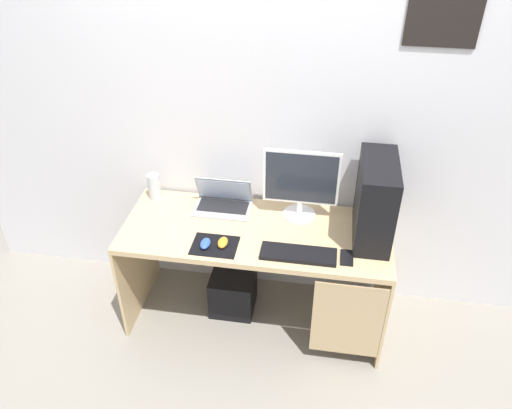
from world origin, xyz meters
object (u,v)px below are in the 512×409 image
(monitor, at_px, (301,184))
(laptop, at_px, (223,202))
(cell_phone, at_px, (347,258))
(speaker, at_px, (154,187))
(mouse_left, at_px, (223,242))
(pc_tower, at_px, (375,200))
(keyboard, at_px, (298,254))
(subwoofer, at_px, (233,291))
(mouse_right, at_px, (205,244))

(monitor, bearing_deg, laptop, 178.45)
(cell_phone, bearing_deg, speaker, 161.77)
(cell_phone, bearing_deg, mouse_left, 179.89)
(pc_tower, distance_m, laptop, 0.93)
(mouse_left, bearing_deg, keyboard, -2.66)
(mouse_left, bearing_deg, speaker, 142.83)
(laptop, bearing_deg, speaker, 175.56)
(pc_tower, bearing_deg, keyboard, -146.93)
(monitor, distance_m, subwoofer, 0.92)
(mouse_left, bearing_deg, pc_tower, 16.01)
(speaker, relative_size, mouse_right, 1.80)
(speaker, relative_size, cell_phone, 1.33)
(mouse_right, bearing_deg, subwoofer, 69.42)
(keyboard, bearing_deg, subwoofer, 150.36)
(mouse_left, xyz_separation_m, cell_phone, (0.70, -0.00, -0.02))
(laptop, xyz_separation_m, cell_phone, (0.77, -0.37, -0.04))
(keyboard, bearing_deg, speaker, 156.28)
(monitor, height_order, mouse_right, monitor)
(laptop, distance_m, cell_phone, 0.86)
(laptop, height_order, speaker, laptop)
(keyboard, height_order, subwoofer, keyboard)
(speaker, distance_m, cell_phone, 1.29)
(laptop, relative_size, keyboard, 0.84)
(cell_phone, bearing_deg, pc_tower, 61.40)
(keyboard, bearing_deg, pc_tower, 33.07)
(cell_phone, bearing_deg, monitor, 129.65)
(cell_phone, height_order, subwoofer, cell_phone)
(pc_tower, xyz_separation_m, speaker, (-1.36, 0.17, -0.15))
(monitor, distance_m, laptop, 0.51)
(pc_tower, bearing_deg, subwoofer, -179.22)
(speaker, distance_m, mouse_right, 0.61)
(pc_tower, relative_size, mouse_right, 4.98)
(speaker, xyz_separation_m, subwoofer, (0.53, -0.18, -0.67))
(pc_tower, relative_size, laptop, 1.36)
(monitor, xyz_separation_m, mouse_left, (-0.40, -0.35, -0.21))
(keyboard, xyz_separation_m, subwoofer, (-0.43, 0.25, -0.59))
(speaker, height_order, mouse_left, speaker)
(monitor, bearing_deg, subwoofer, -162.21)
(mouse_left, relative_size, subwoofer, 0.34)
(laptop, bearing_deg, mouse_left, -78.27)
(laptop, relative_size, speaker, 2.04)
(laptop, distance_m, keyboard, 0.64)
(speaker, height_order, cell_phone, speaker)
(pc_tower, xyz_separation_m, cell_phone, (-0.13, -0.24, -0.23))
(mouse_right, relative_size, cell_phone, 0.74)
(monitor, distance_m, mouse_left, 0.58)
(monitor, xyz_separation_m, mouse_right, (-0.50, -0.38, -0.21))
(pc_tower, distance_m, keyboard, 0.52)
(speaker, height_order, keyboard, speaker)
(monitor, distance_m, mouse_right, 0.66)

